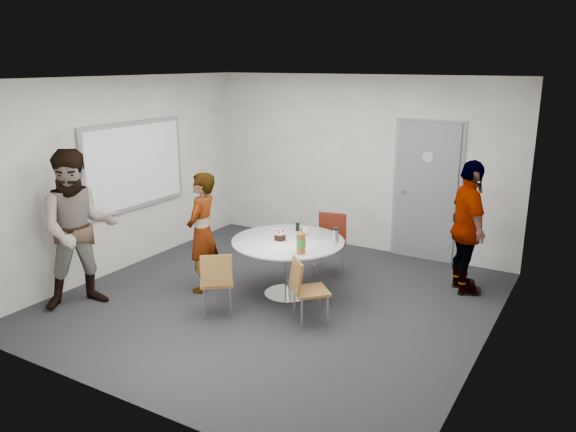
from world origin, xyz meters
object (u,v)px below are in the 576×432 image
Objects in this scene: chair_far at (331,237)px; person_right at (468,228)px; door at (426,192)px; chair_near_right at (304,286)px; whiteboard at (135,166)px; table at (289,248)px; person_left at (79,229)px; person_main at (202,232)px; chair_near_left at (217,278)px.

person_right is (1.78, 0.28, 0.34)m from chair_far.
door reaches higher than chair_near_right.
whiteboard is 2.66m from table.
person_left reaches higher than chair_near_right.
person_left is at bearing -55.12° from person_main.
table reaches higher than chair_near_right.
table is 1.05m from chair_near_left.
chair_near_left is 1.76m from person_left.
chair_near_left is 3.21m from person_right.
door is 1.23× the size of person_right.
table is 1.14m from person_main.
chair_near_right is at bearing -19.12° from chair_near_left.
person_right reaches higher than table.
chair_far is (0.09, 0.98, -0.11)m from table.
chair_near_left is 0.91m from person_main.
chair_near_right is 0.45× the size of person_right.
chair_near_left is 0.46× the size of person_right.
person_main is at bearing 88.11° from person_right.
person_right is at bearing 33.74° from table.
chair_near_left is 2.00m from chair_far.
door is at bearing 127.22° from person_main.
person_right is at bearing -49.57° from door.
person_main is 1.48m from person_left.
person_main is 0.90× the size of person_right.
table is 0.82× the size of person_right.
person_main is (-1.06, -0.38, 0.14)m from table.
door reaches higher than table.
chair_far is (-0.46, 1.60, 0.05)m from chair_near_right.
door is 1.10× the size of person_left.
person_main is at bearing -5.86° from person_left.
whiteboard is (-3.56, -2.28, 0.42)m from door.
chair_near_right is at bearing -47.92° from table.
person_left is (0.51, -1.47, -0.49)m from whiteboard.
person_left is at bearing -129.14° from door.
door reaches higher than person_right.
whiteboard is 2.51m from chair_near_left.
door is 1.32m from person_right.
table is at bearing 176.65° from chair_near_right.
person_main is 3.37m from person_right.
whiteboard reaches higher than person_left.
chair_far is at bearing -126.26° from door.
chair_near_left is (-1.44, -3.21, -0.55)m from door.
person_main reaches higher than chair_near_left.
person_main is (-2.09, -2.64, -0.25)m from door.
chair_near_right is at bearing -10.80° from whiteboard.
table is 1.81× the size of chair_near_right.
person_main reaches higher than table.
chair_near_left is at bearing -23.59° from whiteboard.
person_right is at bearing -19.91° from person_left.
chair_near_right is 1.67m from person_main.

